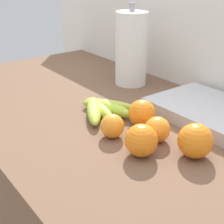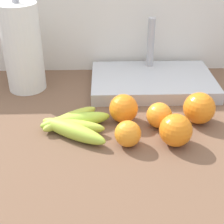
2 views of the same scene
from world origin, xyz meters
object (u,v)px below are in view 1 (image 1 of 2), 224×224
at_px(orange_back_right, 112,126).
at_px(orange_far_right, 158,129).
at_px(banana_bunch, 102,108).
at_px(orange_back_left, 142,113).
at_px(orange_front, 195,141).
at_px(paper_towel_roll, 131,49).
at_px(orange_right, 141,140).
at_px(sink_basin, 217,113).

distance_m(orange_back_right, orange_far_right, 0.12).
bearing_deg(banana_bunch, orange_back_left, 19.25).
relative_size(banana_bunch, orange_front, 2.32).
bearing_deg(orange_far_right, paper_towel_roll, 149.11).
xyz_separation_m(orange_right, orange_far_right, (-0.03, 0.08, -0.01)).
xyz_separation_m(banana_bunch, sink_basin, (0.24, 0.25, 0.00)).
distance_m(orange_front, orange_right, 0.13).
height_order(orange_front, paper_towel_roll, paper_towel_roll).
bearing_deg(orange_far_right, orange_back_left, 164.68).
distance_m(orange_back_right, paper_towel_roll, 0.44).
distance_m(orange_front, orange_back_right, 0.22).
height_order(orange_far_right, paper_towel_roll, paper_towel_roll).
relative_size(banana_bunch, orange_back_left, 2.54).
bearing_deg(orange_right, orange_front, 50.21).
bearing_deg(orange_back_left, orange_front, -2.83).
xyz_separation_m(orange_right, sink_basin, (-0.01, 0.31, -0.02)).
distance_m(orange_back_left, sink_basin, 0.23).
bearing_deg(orange_far_right, banana_bunch, -174.64).
bearing_deg(orange_far_right, orange_right, -71.84).
height_order(orange_back_right, paper_towel_roll, paper_towel_roll).
bearing_deg(sink_basin, orange_front, -66.06).
bearing_deg(orange_back_right, orange_right, -0.02).
bearing_deg(orange_back_right, banana_bunch, 155.60).
relative_size(orange_front, orange_right, 1.06).
bearing_deg(orange_right, paper_towel_roll, 142.84).
bearing_deg(sink_basin, banana_bunch, -133.41).
relative_size(orange_front, orange_far_right, 1.26).
height_order(orange_front, orange_far_right, orange_front).
bearing_deg(orange_back_right, orange_front, 26.51).
height_order(orange_front, orange_back_left, orange_front).
xyz_separation_m(orange_front, orange_back_right, (-0.19, -0.10, -0.01)).
relative_size(paper_towel_roll, sink_basin, 0.77).
height_order(orange_back_right, orange_far_right, orange_far_right).
bearing_deg(orange_back_right, orange_back_left, 92.19).
height_order(banana_bunch, orange_back_right, orange_back_right).
xyz_separation_m(orange_right, orange_back_right, (-0.11, 0.00, -0.01)).
relative_size(orange_right, orange_back_right, 1.24).
xyz_separation_m(banana_bunch, orange_back_right, (0.13, -0.06, 0.01)).
bearing_deg(orange_back_left, orange_right, -42.24).
height_order(orange_front, sink_basin, sink_basin).
distance_m(orange_far_right, sink_basin, 0.23).
bearing_deg(orange_far_right, orange_back_right, -136.63).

